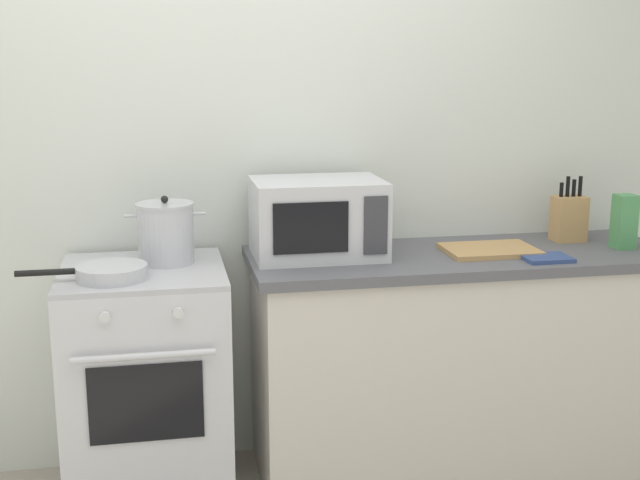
# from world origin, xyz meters

# --- Properties ---
(back_wall) EXTENTS (4.40, 0.10, 2.50)m
(back_wall) POSITION_xyz_m (0.30, 0.97, 1.25)
(back_wall) COLOR silver
(back_wall) RESTS_ON ground_plane
(lower_cabinet_right) EXTENTS (1.64, 0.56, 0.88)m
(lower_cabinet_right) POSITION_xyz_m (0.90, 0.62, 0.44)
(lower_cabinet_right) COLOR beige
(lower_cabinet_right) RESTS_ON ground_plane
(countertop_right) EXTENTS (1.70, 0.60, 0.04)m
(countertop_right) POSITION_xyz_m (0.90, 0.62, 0.90)
(countertop_right) COLOR #59595E
(countertop_right) RESTS_ON lower_cabinet_right
(stove) EXTENTS (0.60, 0.64, 0.92)m
(stove) POSITION_xyz_m (-0.35, 0.60, 0.46)
(stove) COLOR silver
(stove) RESTS_ON ground_plane
(stock_pot) EXTENTS (0.30, 0.22, 0.26)m
(stock_pot) POSITION_xyz_m (-0.26, 0.68, 1.04)
(stock_pot) COLOR silver
(stock_pot) RESTS_ON stove
(frying_pan) EXTENTS (0.45, 0.25, 0.05)m
(frying_pan) POSITION_xyz_m (-0.46, 0.47, 0.95)
(frying_pan) COLOR silver
(frying_pan) RESTS_ON stove
(microwave) EXTENTS (0.50, 0.37, 0.30)m
(microwave) POSITION_xyz_m (0.32, 0.68, 1.07)
(microwave) COLOR silver
(microwave) RESTS_ON countertop_right
(cutting_board) EXTENTS (0.36, 0.26, 0.02)m
(cutting_board) POSITION_xyz_m (1.01, 0.60, 0.93)
(cutting_board) COLOR tan
(cutting_board) RESTS_ON countertop_right
(knife_block) EXTENTS (0.13, 0.10, 0.28)m
(knife_block) POSITION_xyz_m (1.41, 0.74, 1.02)
(knife_block) COLOR tan
(knife_block) RESTS_ON countertop_right
(pasta_box) EXTENTS (0.08, 0.08, 0.22)m
(pasta_box) POSITION_xyz_m (1.57, 0.57, 1.03)
(pasta_box) COLOR #4C9356
(pasta_box) RESTS_ON countertop_right
(oven_mitt) EXTENTS (0.18, 0.14, 0.02)m
(oven_mitt) POSITION_xyz_m (1.17, 0.44, 0.93)
(oven_mitt) COLOR #33477A
(oven_mitt) RESTS_ON countertop_right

